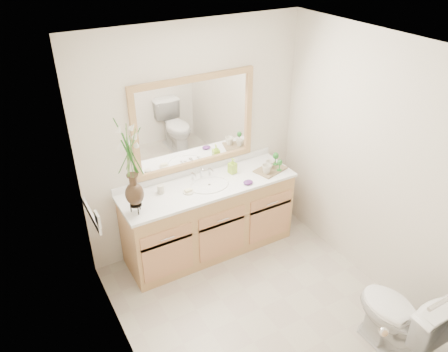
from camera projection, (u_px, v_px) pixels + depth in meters
floor at (261, 308)px, 4.10m from camera, size 2.60×2.60×0.00m
ceiling at (276, 52)px, 2.89m from camera, size 2.40×2.60×0.02m
wall_back at (195, 141)px, 4.47m from camera, size 2.40×0.02×2.40m
wall_front at (395, 311)px, 2.52m from camera, size 2.40×0.02×2.40m
wall_left at (122, 251)px, 2.98m from camera, size 0.02×2.60×2.40m
wall_right at (375, 166)px, 4.01m from camera, size 0.02×2.60×2.40m
vanity at (209, 219)px, 4.66m from camera, size 1.80×0.55×0.80m
counter at (208, 186)px, 4.45m from camera, size 1.84×0.57×0.03m
sink at (209, 190)px, 4.45m from camera, size 0.38×0.34×0.23m
mirror at (195, 123)px, 4.35m from camera, size 1.32×0.04×0.97m
switch_plate at (98, 219)px, 3.67m from camera, size 0.02×0.12×0.12m
toilet at (398, 319)px, 3.52m from camera, size 0.42×0.75×0.74m
flower_vase at (130, 159)px, 3.74m from camera, size 0.20×0.20×0.82m
tumbler at (161, 189)px, 4.28m from camera, size 0.07×0.07×0.09m
soap_dish at (188, 191)px, 4.30m from camera, size 0.11×0.11×0.04m
soap_bottle at (232, 166)px, 4.61m from camera, size 0.08×0.08×0.15m
purple_dish at (248, 182)px, 4.44m from camera, size 0.12×0.10×0.04m
tray at (270, 170)px, 4.68m from camera, size 0.37×0.30×0.02m
mug_left at (267, 169)px, 4.58m from camera, size 0.13×0.13×0.10m
mug_right at (270, 164)px, 4.68m from camera, size 0.10×0.09×0.09m
goblet_front at (280, 163)px, 4.61m from camera, size 0.06×0.06×0.13m
goblet_back at (276, 156)px, 4.72m from camera, size 0.06×0.06×0.14m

